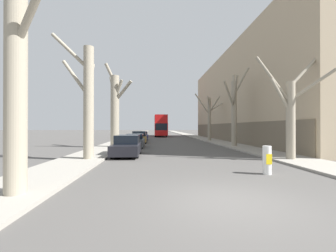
{
  "coord_description": "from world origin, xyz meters",
  "views": [
    {
      "loc": [
        -1.99,
        -5.79,
        1.98
      ],
      "look_at": [
        0.62,
        37.01,
        2.19
      ],
      "focal_mm": 24.0,
      "sensor_mm": 36.0,
      "label": 1
    }
  ],
  "objects_px": {
    "street_tree_right_1": "(234,109)",
    "parked_car_0": "(127,146)",
    "street_tree_left_2": "(115,107)",
    "street_tree_left_0": "(16,61)",
    "parked_car_3": "(142,136)",
    "street_tree_right_2": "(209,117)",
    "traffic_bollard": "(267,160)",
    "double_decker_bus": "(160,125)",
    "parked_car_2": "(139,137)",
    "street_tree_right_0": "(291,112)",
    "parked_car_1": "(135,141)",
    "street_tree_left_1": "(87,99)"
  },
  "relations": [
    {
      "from": "double_decker_bus",
      "to": "parked_car_0",
      "type": "relative_size",
      "value": 2.69
    },
    {
      "from": "street_tree_left_2",
      "to": "parked_car_0",
      "type": "height_order",
      "value": "street_tree_left_2"
    },
    {
      "from": "parked_car_1",
      "to": "street_tree_left_2",
      "type": "bearing_deg",
      "value": -178.8
    },
    {
      "from": "street_tree_left_1",
      "to": "street_tree_right_0",
      "type": "height_order",
      "value": "street_tree_left_1"
    },
    {
      "from": "double_decker_bus",
      "to": "traffic_bollard",
      "type": "relative_size",
      "value": 10.02
    },
    {
      "from": "street_tree_right_2",
      "to": "parked_car_0",
      "type": "bearing_deg",
      "value": -122.04
    },
    {
      "from": "double_decker_bus",
      "to": "traffic_bollard",
      "type": "distance_m",
      "value": 39.8
    },
    {
      "from": "traffic_bollard",
      "to": "parked_car_3",
      "type": "bearing_deg",
      "value": 104.67
    },
    {
      "from": "street_tree_right_0",
      "to": "parked_car_1",
      "type": "bearing_deg",
      "value": 137.05
    },
    {
      "from": "street_tree_left_2",
      "to": "parked_car_2",
      "type": "bearing_deg",
      "value": 73.51
    },
    {
      "from": "street_tree_right_0",
      "to": "parked_car_0",
      "type": "bearing_deg",
      "value": 162.87
    },
    {
      "from": "street_tree_right_1",
      "to": "parked_car_0",
      "type": "xyz_separation_m",
      "value": [
        -9.7,
        -5.81,
        -3.07
      ]
    },
    {
      "from": "street_tree_right_1",
      "to": "parked_car_2",
      "type": "height_order",
      "value": "street_tree_right_1"
    },
    {
      "from": "parked_car_0",
      "to": "parked_car_2",
      "type": "relative_size",
      "value": 1.06
    },
    {
      "from": "street_tree_left_1",
      "to": "parked_car_0",
      "type": "height_order",
      "value": "street_tree_left_1"
    },
    {
      "from": "parked_car_3",
      "to": "traffic_bollard",
      "type": "relative_size",
      "value": 3.77
    },
    {
      "from": "traffic_bollard",
      "to": "street_tree_left_1",
      "type": "bearing_deg",
      "value": 152.86
    },
    {
      "from": "street_tree_left_0",
      "to": "street_tree_right_1",
      "type": "xyz_separation_m",
      "value": [
        11.69,
        15.03,
        -0.08
      ]
    },
    {
      "from": "double_decker_bus",
      "to": "traffic_bollard",
      "type": "height_order",
      "value": "double_decker_bus"
    },
    {
      "from": "street_tree_left_0",
      "to": "parked_car_3",
      "type": "relative_size",
      "value": 1.95
    },
    {
      "from": "parked_car_0",
      "to": "traffic_bollard",
      "type": "height_order",
      "value": "parked_car_0"
    },
    {
      "from": "street_tree_right_2",
      "to": "parked_car_3",
      "type": "distance_m",
      "value": 10.53
    },
    {
      "from": "street_tree_right_1",
      "to": "street_tree_left_0",
      "type": "bearing_deg",
      "value": -127.88
    },
    {
      "from": "street_tree_left_1",
      "to": "double_decker_bus",
      "type": "distance_m",
      "value": 35.55
    },
    {
      "from": "parked_car_2",
      "to": "traffic_bollard",
      "type": "relative_size",
      "value": 3.5
    },
    {
      "from": "street_tree_left_0",
      "to": "street_tree_right_0",
      "type": "distance_m",
      "value": 13.43
    },
    {
      "from": "street_tree_left_2",
      "to": "parked_car_3",
      "type": "bearing_deg",
      "value": 81.31
    },
    {
      "from": "street_tree_left_2",
      "to": "double_decker_bus",
      "type": "xyz_separation_m",
      "value": [
        5.12,
        26.89,
        -1.4
      ]
    },
    {
      "from": "street_tree_right_1",
      "to": "double_decker_bus",
      "type": "xyz_separation_m",
      "value": [
        -6.49,
        27.21,
        -1.25
      ]
    },
    {
      "from": "parked_car_1",
      "to": "traffic_bollard",
      "type": "height_order",
      "value": "parked_car_1"
    },
    {
      "from": "street_tree_right_2",
      "to": "parked_car_2",
      "type": "distance_m",
      "value": 10.4
    },
    {
      "from": "parked_car_0",
      "to": "parked_car_2",
      "type": "xyz_separation_m",
      "value": [
        -0.0,
        12.57,
        0.02
      ]
    },
    {
      "from": "parked_car_0",
      "to": "traffic_bollard",
      "type": "bearing_deg",
      "value": -44.96
    },
    {
      "from": "parked_car_0",
      "to": "parked_car_1",
      "type": "bearing_deg",
      "value": 90.0
    },
    {
      "from": "parked_car_0",
      "to": "parked_car_1",
      "type": "height_order",
      "value": "parked_car_0"
    },
    {
      "from": "street_tree_right_1",
      "to": "street_tree_right_2",
      "type": "height_order",
      "value": "street_tree_right_1"
    },
    {
      "from": "street_tree_right_1",
      "to": "traffic_bollard",
      "type": "xyz_separation_m",
      "value": [
        -3.1,
        -12.4,
        -3.15
      ]
    },
    {
      "from": "street_tree_left_2",
      "to": "double_decker_bus",
      "type": "distance_m",
      "value": 27.41
    },
    {
      "from": "parked_car_3",
      "to": "street_tree_left_1",
      "type": "bearing_deg",
      "value": -95.86
    },
    {
      "from": "street_tree_right_2",
      "to": "parked_car_0",
      "type": "xyz_separation_m",
      "value": [
        -9.62,
        -15.38,
        -2.77
      ]
    },
    {
      "from": "street_tree_right_1",
      "to": "street_tree_right_2",
      "type": "distance_m",
      "value": 9.58
    },
    {
      "from": "street_tree_left_2",
      "to": "double_decker_bus",
      "type": "height_order",
      "value": "street_tree_left_2"
    },
    {
      "from": "street_tree_left_0",
      "to": "street_tree_left_2",
      "type": "bearing_deg",
      "value": 89.69
    },
    {
      "from": "street_tree_left_0",
      "to": "street_tree_right_1",
      "type": "height_order",
      "value": "street_tree_left_0"
    },
    {
      "from": "street_tree_left_1",
      "to": "street_tree_right_1",
      "type": "distance_m",
      "value": 14.24
    },
    {
      "from": "street_tree_left_0",
      "to": "double_decker_bus",
      "type": "bearing_deg",
      "value": 82.98
    },
    {
      "from": "street_tree_right_0",
      "to": "parked_car_0",
      "type": "distance_m",
      "value": 10.59
    },
    {
      "from": "double_decker_bus",
      "to": "parked_car_0",
      "type": "xyz_separation_m",
      "value": [
        -3.21,
        -33.02,
        -1.82
      ]
    },
    {
      "from": "street_tree_left_1",
      "to": "traffic_bollard",
      "type": "xyz_separation_m",
      "value": [
        8.73,
        -4.47,
        -3.09
      ]
    },
    {
      "from": "street_tree_right_2",
      "to": "parked_car_0",
      "type": "distance_m",
      "value": 18.35
    }
  ]
}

